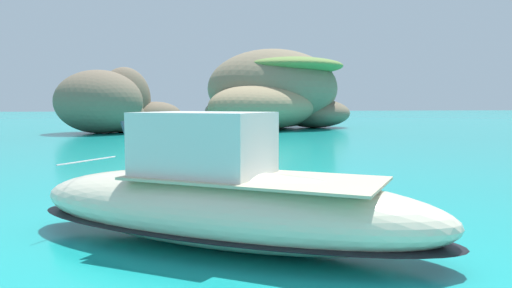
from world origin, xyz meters
TOP-DOWN VIEW (x-y plane):
  - islet_large at (10.09, 60.79)m, footprint 24.07×24.62m
  - islet_small at (-9.89, 54.02)m, footprint 16.67×15.12m
  - motorboat_cream at (-2.78, 6.57)m, footprint 10.65×8.60m

SIDE VIEW (x-z plane):
  - motorboat_cream at x=-2.78m, z-range -0.52..2.62m
  - islet_small at x=-9.89m, z-range -0.62..6.98m
  - islet_large at x=10.09m, z-range -1.05..9.49m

